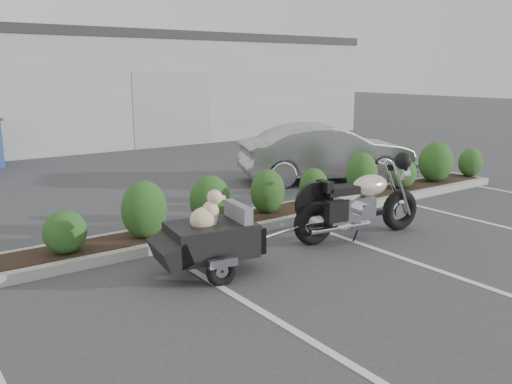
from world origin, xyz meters
TOP-DOWN VIEW (x-y plane):
  - ground at (0.00, 0.00)m, footprint 90.00×90.00m
  - planter_kerb at (1.00, 2.20)m, footprint 12.00×1.00m
  - building at (0.00, 17.00)m, footprint 26.00×10.00m
  - motorcycle at (1.43, 0.57)m, footprint 2.43×0.93m
  - pet_trailer at (-1.36, 0.60)m, footprint 1.96×1.11m
  - sedan at (4.17, 4.29)m, footprint 4.42×3.01m

SIDE VIEW (x-z plane):
  - ground at x=0.00m, z-range 0.00..0.00m
  - planter_kerb at x=1.00m, z-range 0.00..0.15m
  - pet_trailer at x=-1.36m, z-range -0.09..1.07m
  - motorcycle at x=1.43m, z-range -0.14..1.26m
  - sedan at x=4.17m, z-range 0.00..1.38m
  - building at x=0.00m, z-range 0.00..4.00m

